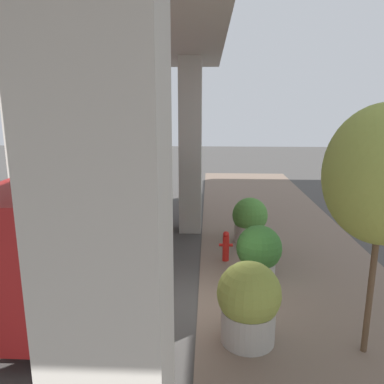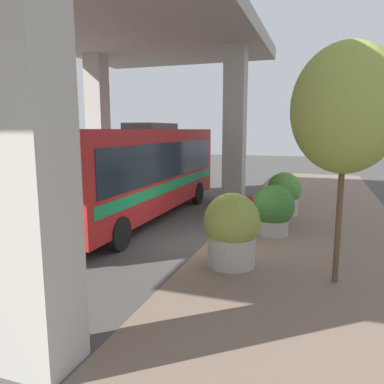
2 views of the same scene
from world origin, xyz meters
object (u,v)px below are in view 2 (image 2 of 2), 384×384
(bus, at_px, (140,168))
(street_tree_near, at_px, (346,109))
(planter_back, at_px, (232,230))
(fire_hydrant, at_px, (251,210))
(planter_middle, at_px, (284,194))
(planter_front, at_px, (273,210))

(bus, xyz_separation_m, street_tree_near, (-6.96, 4.18, 1.86))
(bus, relative_size, street_tree_near, 2.04)
(street_tree_near, bearing_deg, bus, -31.00)
(bus, height_order, planter_back, bus)
(fire_hydrant, xyz_separation_m, planter_middle, (-0.99, -1.94, 0.33))
(street_tree_near, bearing_deg, planter_back, -5.99)
(planter_front, xyz_separation_m, planter_back, (0.64, 3.22, 0.11))
(bus, distance_m, fire_hydrant, 4.47)
(bus, xyz_separation_m, fire_hydrant, (-4.20, -0.52, -1.46))
(planter_middle, distance_m, street_tree_near, 7.49)
(fire_hydrant, relative_size, planter_front, 0.64)
(bus, xyz_separation_m, planter_back, (-4.50, 3.92, -1.04))
(fire_hydrant, bearing_deg, planter_back, 93.83)
(planter_middle, height_order, planter_back, planter_back)
(fire_hydrant, relative_size, planter_back, 0.56)
(planter_front, relative_size, street_tree_near, 0.32)
(planter_back, bearing_deg, fire_hydrant, -86.17)
(planter_back, bearing_deg, planter_front, -101.24)
(planter_front, distance_m, street_tree_near, 4.96)
(planter_middle, relative_size, street_tree_near, 0.33)
(planter_middle, relative_size, planter_back, 0.93)
(street_tree_near, bearing_deg, fire_hydrant, -59.56)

